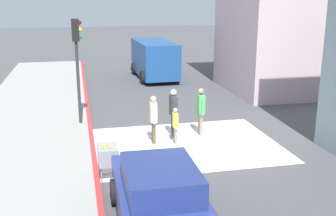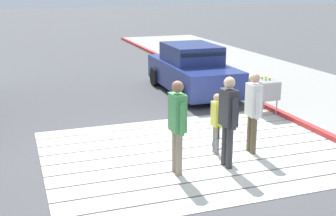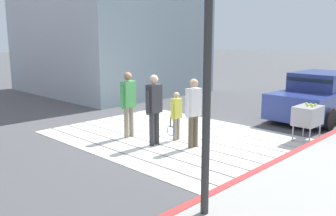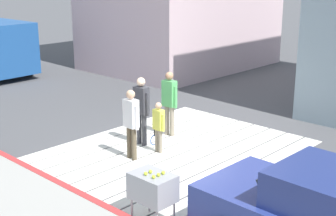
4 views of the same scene
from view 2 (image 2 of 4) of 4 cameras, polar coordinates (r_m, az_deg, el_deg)
name	(u,v)px [view 2 (image 2 of 4)]	position (r m, az deg, el deg)	size (l,w,h in m)	color
ground_plane	(196,152)	(9.68, 3.63, -5.63)	(120.00, 120.00, 0.00)	#4C4C4F
crosswalk_stripes	(196,152)	(9.67, 3.63, -5.60)	(6.40, 4.90, 0.01)	silver
curb_painted	(323,133)	(11.26, 19.08, -3.04)	(0.16, 40.00, 0.13)	#BC3333
car_parked_near_curb	(192,70)	(14.79, 3.10, 4.80)	(2.04, 4.33, 1.57)	navy
tennis_ball_cart	(264,89)	(12.58, 12.11, 2.38)	(0.56, 0.80, 1.02)	#99999E
pedestrian_adult_lead	(177,121)	(8.27, 1.20, -1.63)	(0.25, 0.52, 1.80)	gray
pedestrian_adult_trailing	(253,107)	(9.50, 10.76, 0.13)	(0.24, 0.51, 1.73)	brown
pedestrian_adult_side	(228,116)	(8.65, 7.67, -0.96)	(0.25, 0.53, 1.81)	#333338
pedestrian_child_with_racket	(217,120)	(9.39, 6.20, -1.59)	(0.28, 0.40, 1.31)	gray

